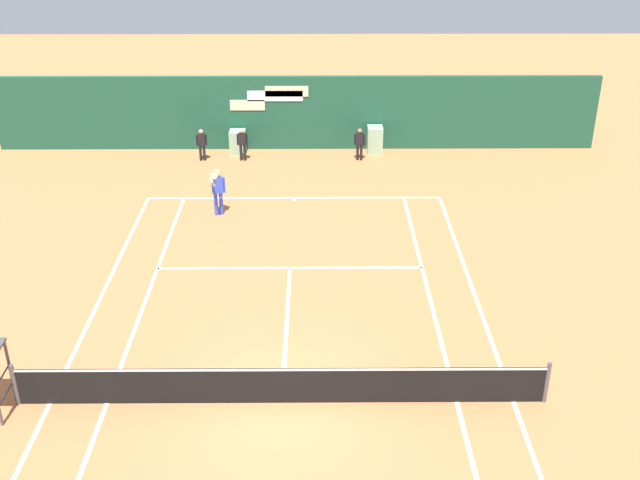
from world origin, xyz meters
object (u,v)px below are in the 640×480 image
object	(u,v)px
ball_kid_centre_post	(242,142)
player_on_baseline	(218,188)
ball_kid_left_post	(360,142)
ball_kid_right_post	(202,143)
tennis_ball_by_sideline	(219,241)

from	to	relation	value
ball_kid_centre_post	player_on_baseline	bearing A→B (deg)	87.91
ball_kid_left_post	ball_kid_right_post	world-z (taller)	ball_kid_left_post
player_on_baseline	tennis_ball_by_sideline	xyz separation A→B (m)	(0.21, -2.07, -0.95)
ball_kid_centre_post	tennis_ball_by_sideline	xyz separation A→B (m)	(-0.19, -7.37, -0.74)
ball_kid_right_post	ball_kid_centre_post	bearing A→B (deg)	172.14
ball_kid_centre_post	tennis_ball_by_sideline	bearing A→B (deg)	90.75
ball_kid_right_post	tennis_ball_by_sideline	distance (m)	7.55
ball_kid_right_post	tennis_ball_by_sideline	world-z (taller)	ball_kid_right_post
ball_kid_left_post	ball_kid_centre_post	size ratio (longest dim) A/B	0.99
player_on_baseline	tennis_ball_by_sideline	bearing A→B (deg)	75.30
ball_kid_left_post	ball_kid_right_post	distance (m)	6.38
ball_kid_left_post	ball_kid_right_post	size ratio (longest dim) A/B	1.01
player_on_baseline	tennis_ball_by_sideline	distance (m)	2.29
ball_kid_centre_post	tennis_ball_by_sideline	world-z (taller)	ball_kid_centre_post
ball_kid_centre_post	ball_kid_right_post	world-z (taller)	ball_kid_centre_post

